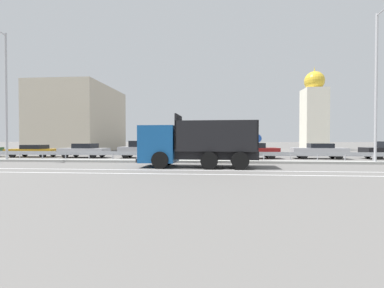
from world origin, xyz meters
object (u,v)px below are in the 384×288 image
Objects in this scene: median_road_sign at (257,148)px; parked_car_2 at (34,151)px; church_tower at (314,112)px; parked_car_4 at (140,149)px; parked_car_6 at (256,150)px; parked_car_7 at (319,151)px; dump_truck at (182,146)px; parked_car_5 at (195,151)px; street_lamp_0 at (5,91)px; parked_car_3 at (84,150)px; street_lamp_1 at (377,82)px.

median_road_sign is 0.45× the size of parked_car_2.
church_tower is (13.58, 24.97, 5.29)m from median_road_sign.
parked_car_4 is (11.04, -0.26, 0.16)m from parked_car_2.
parked_car_2 is at bearing -150.11° from church_tower.
parked_car_7 is at bearing 89.56° from parked_car_6.
dump_truck is 1.56× the size of parked_car_7.
median_road_sign is 0.45× the size of parked_car_7.
parked_car_4 is at bearing -95.72° from parked_car_2.
parked_car_5 is 0.89× the size of parked_car_7.
street_lamp_0 is at bearing 105.48° from parked_car_7.
parked_car_6 reaches higher than parked_car_2.
median_road_sign is 0.54× the size of parked_car_6.
parked_car_4 reaches higher than parked_car_2.
median_road_sign is 16.51m from parked_car_3.
street_lamp_1 is 19.94m from parked_car_4.
parked_car_7 is (11.37, 0.57, 0.02)m from parked_car_5.
median_road_sign reaches higher than parked_car_2.
median_road_sign is 0.54× the size of parked_car_4.
dump_truck reaches higher than parked_car_2.
street_lamp_0 is at bearing -74.87° from parked_car_5.
street_lamp_0 reaches higher than median_road_sign.
parked_car_7 is at bearing -94.49° from parked_car_2.
parked_car_6 reaches higher than parked_car_5.
street_lamp_0 is at bearing -77.54° from parked_car_6.
parked_car_6 reaches higher than parked_car_3.
median_road_sign is 11.32m from parked_car_4.
parked_car_4 reaches higher than parked_car_7.
parked_car_7 is at bearing 37.05° from median_road_sign.
parked_car_2 is (-1.39, 5.14, -5.01)m from street_lamp_0.
parked_car_6 is (0.66, 4.75, -0.40)m from median_road_sign.
parked_car_5 is at bearing 139.60° from median_road_sign.
parked_car_7 is at bearing -109.65° from church_tower.
parked_car_3 is 22.25m from parked_car_7.
street_lamp_1 is 30.59m from parked_car_2.
median_road_sign is 0.20× the size of street_lamp_1.
parked_car_6 is at bearing -122.57° from church_tower.
parked_car_3 is at bearing 49.53° from street_lamp_0.
street_lamp_1 is at bearing -75.99° from dump_truck.
dump_truck is at bearing -3.85° from parked_car_5.
dump_truck reaches higher than parked_car_4.
parked_car_3 is at bearing 168.92° from street_lamp_1.
parked_car_5 is at bearing -89.00° from parked_car_3.
median_road_sign reaches higher than parked_car_7.
parked_car_3 is 16.53m from parked_car_6.
parked_car_6 is 0.29× the size of church_tower.
dump_truck is 9.88m from parked_car_6.
parked_car_7 is (5.72, 0.07, -0.01)m from parked_car_6.
parked_car_4 is at bearing 26.85° from street_lamp_0.
dump_truck is 17.98m from parked_car_2.
street_lamp_1 reaches higher than parked_car_5.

